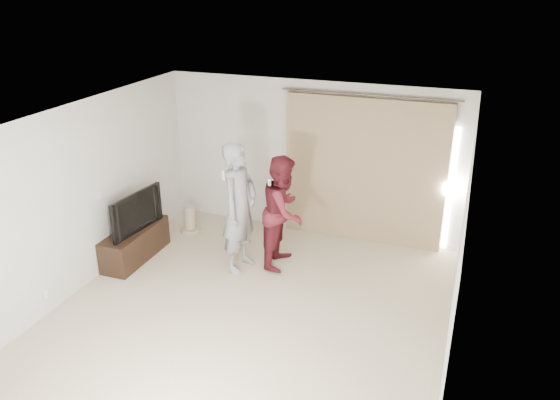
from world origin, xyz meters
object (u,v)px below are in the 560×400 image
at_px(person_man, 240,208).
at_px(person_woman, 284,211).
at_px(tv, 132,211).
at_px(tv_console, 135,244).

xyz_separation_m(person_man, person_woman, (0.56, 0.36, -0.12)).
bearing_deg(person_man, tv, -169.83).
relative_size(tv_console, tv, 1.20).
distance_m(tv, person_woman, 2.32).
xyz_separation_m(tv_console, person_man, (1.67, 0.30, 0.74)).
bearing_deg(tv, person_woman, -66.63).
bearing_deg(person_woman, tv, -163.59).
xyz_separation_m(tv_console, tv, (0.00, 0.00, 0.56)).
height_order(tv_console, person_woman, person_woman).
distance_m(tv_console, tv, 0.56).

